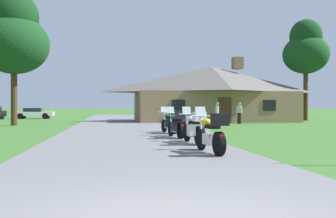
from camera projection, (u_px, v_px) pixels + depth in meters
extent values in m
plane|color=#386628|center=(122.00, 128.00, 23.99)|extent=(500.00, 500.00, 0.00)
cube|color=slate|center=(123.00, 130.00, 22.01)|extent=(6.40, 80.00, 0.06)
cylinder|color=black|center=(201.00, 139.00, 11.50)|extent=(0.17, 0.65, 0.64)
cylinder|color=black|center=(219.00, 144.00, 10.10)|extent=(0.22, 0.65, 0.64)
cube|color=silver|center=(210.00, 139.00, 10.78)|extent=(0.31, 0.58, 0.30)
ellipsoid|color=gold|center=(207.00, 123.00, 11.03)|extent=(0.35, 0.55, 0.26)
cube|color=black|center=(212.00, 127.00, 10.59)|extent=(0.33, 0.55, 0.10)
cylinder|color=silver|center=(201.00, 116.00, 11.46)|extent=(0.66, 0.10, 0.03)
cylinder|color=silver|center=(201.00, 127.00, 11.50)|extent=(0.08, 0.24, 0.73)
cube|color=#B2BCC6|center=(200.00, 111.00, 11.55)|extent=(0.33, 0.14, 0.27)
sphere|color=silver|center=(201.00, 121.00, 11.46)|extent=(0.11, 0.11, 0.11)
cube|color=black|center=(220.00, 120.00, 10.05)|extent=(0.43, 0.40, 0.32)
cube|color=red|center=(222.00, 136.00, 9.89)|extent=(0.14, 0.04, 0.06)
cylinder|color=silver|center=(219.00, 146.00, 10.45)|extent=(0.12, 0.55, 0.07)
cylinder|color=black|center=(187.00, 133.00, 14.38)|extent=(0.17, 0.65, 0.64)
cylinder|color=black|center=(199.00, 135.00, 12.98)|extent=(0.21, 0.65, 0.64)
cube|color=silver|center=(193.00, 132.00, 13.66)|extent=(0.31, 0.58, 0.30)
ellipsoid|color=silver|center=(191.00, 120.00, 13.91)|extent=(0.34, 0.54, 0.26)
cube|color=black|center=(195.00, 122.00, 13.46)|extent=(0.32, 0.54, 0.10)
cylinder|color=silver|center=(187.00, 114.00, 14.33)|extent=(0.66, 0.09, 0.03)
cylinder|color=silver|center=(187.00, 123.00, 14.38)|extent=(0.08, 0.24, 0.73)
cube|color=#B2BCC6|center=(186.00, 110.00, 14.43)|extent=(0.33, 0.14, 0.27)
sphere|color=silver|center=(187.00, 118.00, 14.34)|extent=(0.11, 0.11, 0.11)
cube|color=silver|center=(199.00, 117.00, 12.93)|extent=(0.43, 0.39, 0.32)
cube|color=red|center=(201.00, 129.00, 12.76)|extent=(0.14, 0.04, 0.06)
cylinder|color=silver|center=(200.00, 138.00, 13.32)|extent=(0.12, 0.55, 0.07)
cube|color=silver|center=(191.00, 130.00, 12.96)|extent=(0.23, 0.42, 0.36)
cube|color=silver|center=(206.00, 130.00, 13.09)|extent=(0.23, 0.42, 0.36)
cylinder|color=black|center=(171.00, 129.00, 16.91)|extent=(0.19, 0.65, 0.64)
cylinder|color=black|center=(181.00, 131.00, 15.52)|extent=(0.23, 0.65, 0.64)
cube|color=silver|center=(176.00, 128.00, 16.19)|extent=(0.32, 0.59, 0.30)
ellipsoid|color=#195B33|center=(174.00, 118.00, 16.44)|extent=(0.36, 0.55, 0.26)
cube|color=black|center=(177.00, 120.00, 16.00)|extent=(0.34, 0.55, 0.10)
cylinder|color=silver|center=(171.00, 113.00, 16.87)|extent=(0.66, 0.11, 0.03)
cylinder|color=silver|center=(171.00, 121.00, 16.91)|extent=(0.09, 0.24, 0.73)
cube|color=#B2BCC6|center=(170.00, 110.00, 16.96)|extent=(0.33, 0.15, 0.27)
sphere|color=silver|center=(171.00, 116.00, 16.87)|extent=(0.11, 0.11, 0.11)
cube|color=black|center=(181.00, 115.00, 15.47)|extent=(0.44, 0.41, 0.32)
cube|color=red|center=(182.00, 125.00, 15.31)|extent=(0.14, 0.05, 0.06)
cylinder|color=silver|center=(181.00, 133.00, 15.87)|extent=(0.14, 0.55, 0.07)
cube|color=black|center=(174.00, 126.00, 15.50)|extent=(0.25, 0.42, 0.36)
cube|color=black|center=(186.00, 126.00, 15.64)|extent=(0.25, 0.42, 0.36)
cylinder|color=black|center=(164.00, 126.00, 19.59)|extent=(0.23, 0.65, 0.64)
cylinder|color=black|center=(174.00, 127.00, 18.23)|extent=(0.27, 0.66, 0.64)
cube|color=silver|center=(169.00, 125.00, 18.89)|extent=(0.36, 0.60, 0.30)
ellipsoid|color=#195B33|center=(167.00, 116.00, 19.13)|extent=(0.39, 0.57, 0.26)
cube|color=black|center=(170.00, 118.00, 18.70)|extent=(0.37, 0.56, 0.10)
cylinder|color=silver|center=(164.00, 112.00, 19.55)|extent=(0.65, 0.15, 0.03)
cylinder|color=silver|center=(164.00, 119.00, 19.59)|extent=(0.10, 0.24, 0.73)
cube|color=#B2BCC6|center=(164.00, 109.00, 19.64)|extent=(0.33, 0.17, 0.27)
sphere|color=silver|center=(164.00, 115.00, 19.55)|extent=(0.11, 0.11, 0.11)
cube|color=black|center=(174.00, 114.00, 18.18)|extent=(0.46, 0.43, 0.32)
cube|color=red|center=(175.00, 123.00, 18.02)|extent=(0.14, 0.06, 0.06)
cylinder|color=silver|center=(174.00, 129.00, 18.58)|extent=(0.17, 0.55, 0.07)
cube|color=black|center=(168.00, 123.00, 18.19)|extent=(0.27, 0.43, 0.36)
cube|color=black|center=(179.00, 123.00, 18.36)|extent=(0.27, 0.43, 0.36)
cube|color=#896B4C|center=(212.00, 107.00, 35.42)|extent=(13.80, 8.17, 2.66)
pyramid|color=#5B5651|center=(212.00, 79.00, 35.40)|extent=(14.63, 8.66, 2.41)
cube|color=brown|center=(238.00, 63.00, 35.76)|extent=(0.90, 0.90, 1.10)
cube|color=#472D19|center=(225.00, 110.00, 31.35)|extent=(1.10, 0.08, 2.10)
cube|color=black|center=(178.00, 105.00, 30.77)|extent=(1.10, 0.06, 0.90)
cube|color=black|center=(270.00, 105.00, 31.93)|extent=(1.10, 0.06, 0.90)
cylinder|color=black|center=(240.00, 118.00, 30.28)|extent=(0.14, 0.14, 0.86)
cylinder|color=black|center=(238.00, 118.00, 30.41)|extent=(0.14, 0.14, 0.86)
cube|color=silver|center=(239.00, 109.00, 30.34)|extent=(0.38, 0.42, 0.56)
cylinder|color=silver|center=(242.00, 110.00, 30.16)|extent=(0.09, 0.09, 0.58)
cylinder|color=silver|center=(237.00, 110.00, 30.52)|extent=(0.09, 0.09, 0.58)
sphere|color=tan|center=(239.00, 104.00, 30.34)|extent=(0.21, 0.21, 0.21)
cylinder|color=#B2AD99|center=(239.00, 103.00, 30.34)|extent=(0.22, 0.22, 0.05)
cylinder|color=#75664C|center=(217.00, 119.00, 29.05)|extent=(0.14, 0.14, 0.86)
cylinder|color=#75664C|center=(217.00, 119.00, 29.23)|extent=(0.14, 0.14, 0.86)
cube|color=silver|center=(217.00, 109.00, 29.14)|extent=(0.27, 0.39, 0.56)
cylinder|color=silver|center=(218.00, 110.00, 28.91)|extent=(0.09, 0.09, 0.58)
cylinder|color=silver|center=(217.00, 110.00, 29.37)|extent=(0.09, 0.09, 0.58)
sphere|color=tan|center=(217.00, 104.00, 29.13)|extent=(0.21, 0.21, 0.21)
cylinder|color=#B2AD99|center=(217.00, 103.00, 29.13)|extent=(0.22, 0.22, 0.05)
cylinder|color=#422D19|center=(306.00, 94.00, 37.49)|extent=(0.44, 0.44, 5.25)
ellipsoid|color=#143D19|center=(306.00, 54.00, 37.46)|extent=(4.43, 4.43, 3.76)
ellipsoid|color=#123716|center=(306.00, 36.00, 37.45)|extent=(3.10, 3.10, 3.32)
cylinder|color=#422D19|center=(14.00, 95.00, 27.50)|extent=(0.44, 0.44, 4.45)
ellipsoid|color=#143D19|center=(14.00, 45.00, 27.47)|extent=(4.98, 4.98, 4.23)
ellipsoid|color=#123716|center=(14.00, 17.00, 27.46)|extent=(3.48, 3.48, 3.73)
cylinder|color=black|center=(2.00, 116.00, 40.76)|extent=(0.34, 0.67, 0.64)
cube|color=silver|center=(34.00, 114.00, 42.93)|extent=(4.25, 1.95, 0.46)
cube|color=black|center=(33.00, 110.00, 42.91)|extent=(1.93, 1.67, 0.42)
cylinder|color=black|center=(20.00, 116.00, 41.87)|extent=(0.65, 0.24, 0.64)
cylinder|color=black|center=(23.00, 116.00, 43.54)|extent=(0.65, 0.24, 0.64)
cylinder|color=black|center=(45.00, 116.00, 42.33)|extent=(0.65, 0.24, 0.64)
cylinder|color=black|center=(47.00, 116.00, 43.99)|extent=(0.65, 0.24, 0.64)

